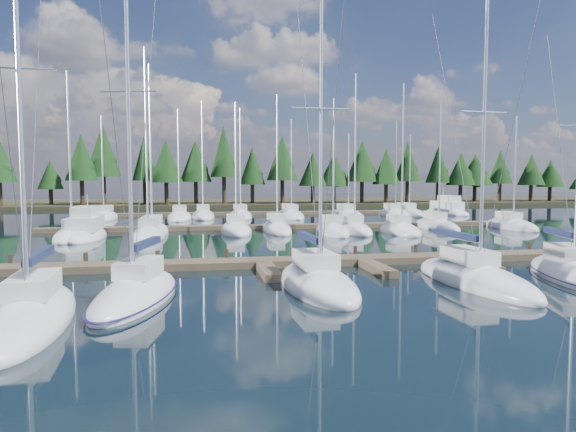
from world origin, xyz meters
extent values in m
plane|color=black|center=(0.00, 30.00, 0.00)|extent=(260.00, 260.00, 0.00)
cube|color=#2F2D1A|center=(0.00, 90.00, 0.30)|extent=(220.00, 30.00, 0.60)
cube|color=brown|center=(0.00, 18.00, 0.20)|extent=(44.00, 2.00, 0.40)
cube|color=brown|center=(-18.00, 15.00, 0.20)|extent=(0.90, 4.00, 0.40)
cube|color=brown|center=(-12.00, 15.00, 0.20)|extent=(0.90, 4.00, 0.40)
cube|color=brown|center=(-6.00, 15.00, 0.20)|extent=(0.90, 4.00, 0.40)
cube|color=brown|center=(0.00, 15.00, 0.20)|extent=(0.90, 4.00, 0.40)
cube|color=brown|center=(6.00, 15.00, 0.20)|extent=(0.90, 4.00, 0.40)
cube|color=brown|center=(12.00, 15.00, 0.20)|extent=(0.90, 4.00, 0.40)
cylinder|color=#2F241A|center=(-20.00, 19.00, 0.45)|extent=(0.26, 0.26, 0.90)
cylinder|color=#2F241A|center=(-16.00, 19.00, 0.45)|extent=(0.26, 0.26, 0.90)
cylinder|color=#2F241A|center=(-12.00, 19.00, 0.45)|extent=(0.26, 0.26, 0.90)
cylinder|color=#2F241A|center=(-8.00, 19.00, 0.45)|extent=(0.26, 0.26, 0.90)
cylinder|color=#2F241A|center=(-4.00, 19.00, 0.45)|extent=(0.26, 0.26, 0.90)
cylinder|color=#2F241A|center=(0.00, 19.00, 0.45)|extent=(0.26, 0.26, 0.90)
cylinder|color=#2F241A|center=(4.00, 19.00, 0.45)|extent=(0.26, 0.26, 0.90)
cylinder|color=#2F241A|center=(8.00, 19.00, 0.45)|extent=(0.26, 0.26, 0.90)
cylinder|color=#2F241A|center=(12.00, 19.00, 0.45)|extent=(0.26, 0.26, 0.90)
cube|color=brown|center=(0.00, 40.00, 0.20)|extent=(50.00, 1.80, 0.40)
cube|color=brown|center=(0.00, 60.00, 0.20)|extent=(46.00, 1.80, 0.40)
ellipsoid|color=silver|center=(-15.42, 7.33, 0.15)|extent=(3.24, 9.25, 1.90)
cube|color=beige|center=(-15.45, 7.78, 1.35)|extent=(1.63, 3.00, 0.70)
cylinder|color=silver|center=(-15.38, 6.87, 8.03)|extent=(0.17, 0.17, 14.07)
cylinder|color=silver|center=(-15.53, 8.87, 2.10)|extent=(0.41, 3.99, 0.12)
cube|color=#161F3D|center=(-15.53, 8.87, 2.25)|extent=(0.63, 3.83, 0.30)
cylinder|color=silver|center=(-15.38, 6.87, 8.74)|extent=(2.33, 0.24, 0.07)
cylinder|color=#3F3F44|center=(-15.24, 4.93, 7.88)|extent=(0.32, 3.93, 14.38)
cylinder|color=#3F3F44|center=(-15.56, 9.27, 7.88)|extent=(0.38, 4.83, 14.38)
ellipsoid|color=silver|center=(-12.22, 10.31, 0.15)|extent=(4.18, 8.47, 1.90)
cube|color=beige|center=(-12.13, 10.71, 1.35)|extent=(1.90, 2.83, 0.70)
cylinder|color=silver|center=(-12.30, 9.91, 7.88)|extent=(0.19, 0.19, 13.76)
cylinder|color=silver|center=(-11.92, 11.66, 2.10)|extent=(0.87, 3.52, 0.12)
cube|color=#161F3D|center=(-11.92, 11.66, 2.25)|extent=(1.06, 3.41, 0.30)
cylinder|color=silver|center=(-12.30, 9.91, 8.57)|extent=(2.23, 0.55, 0.07)
cylinder|color=#3F3F44|center=(-12.67, 8.21, 7.73)|extent=(0.77, 3.45, 14.06)
cylinder|color=#3F3F44|center=(-11.85, 12.02, 7.73)|extent=(0.95, 4.24, 14.06)
ellipsoid|color=#140D42|center=(-12.22, 10.31, 0.22)|extent=(4.34, 8.81, 0.18)
ellipsoid|color=silver|center=(-4.24, 11.23, 0.15)|extent=(3.42, 8.42, 1.90)
cube|color=beige|center=(-4.26, 11.65, 1.35)|extent=(1.77, 2.73, 0.70)
cylinder|color=silver|center=(-4.22, 10.82, 7.56)|extent=(0.17, 0.17, 13.11)
cylinder|color=silver|center=(-4.32, 12.64, 2.10)|extent=(0.32, 3.64, 0.12)
cube|color=#161F3D|center=(-4.32, 12.64, 2.25)|extent=(0.54, 3.49, 0.30)
cylinder|color=silver|center=(-4.22, 10.82, 8.21)|extent=(2.67, 0.22, 0.07)
cylinder|color=#3F3F44|center=(-4.12, 9.04, 7.41)|extent=(0.23, 3.58, 13.42)
cylinder|color=#3F3F44|center=(-4.34, 13.01, 7.41)|extent=(0.28, 4.41, 13.42)
ellipsoid|color=silver|center=(3.43, 10.97, 0.15)|extent=(3.20, 9.54, 1.90)
cube|color=beige|center=(3.40, 11.44, 1.35)|extent=(1.62, 3.09, 0.70)
cylinder|color=silver|center=(3.46, 10.50, 7.53)|extent=(0.17, 0.17, 13.06)
cylinder|color=silver|center=(3.33, 12.56, 2.10)|extent=(0.38, 4.13, 0.12)
cube|color=#161F3D|center=(3.33, 12.56, 2.25)|extent=(0.60, 3.96, 0.30)
cylinder|color=silver|center=(3.46, 10.50, 8.18)|extent=(2.34, 0.22, 0.07)
cylinder|color=#3F3F44|center=(3.59, 8.48, 7.38)|extent=(0.29, 4.06, 13.37)
cylinder|color=#3F3F44|center=(3.30, 12.98, 7.38)|extent=(0.35, 5.00, 13.37)
ellipsoid|color=silver|center=(8.94, 11.34, 0.15)|extent=(4.52, 8.63, 1.90)
cube|color=beige|center=(9.05, 11.74, 1.35)|extent=(1.99, 2.91, 0.70)
cylinder|color=silver|center=(9.31, 12.70, 2.10)|extent=(1.06, 3.55, 0.12)
cube|color=#161F3D|center=(9.31, 12.70, 2.25)|extent=(1.24, 3.45, 0.30)
cylinder|color=#3F3F44|center=(9.41, 13.06, 6.94)|extent=(1.18, 4.27, 12.49)
ellipsoid|color=#140D42|center=(8.94, 11.34, 0.22)|extent=(4.70, 8.98, 0.18)
ellipsoid|color=silver|center=(-20.14, 34.30, 0.15)|extent=(2.60, 8.84, 1.90)
cube|color=beige|center=(-20.14, 34.74, 1.35)|extent=(1.43, 2.83, 0.70)
cylinder|color=silver|center=(-20.14, 33.86, 7.48)|extent=(0.16, 0.16, 12.96)
ellipsoid|color=silver|center=(-13.78, 36.45, 0.15)|extent=(2.77, 8.37, 1.90)
cube|color=beige|center=(-13.78, 36.87, 1.35)|extent=(1.52, 2.68, 0.70)
cylinder|color=silver|center=(-13.78, 36.03, 8.12)|extent=(0.16, 0.16, 14.24)
ellipsoid|color=silver|center=(-13.87, 33.67, 0.15)|extent=(2.76, 9.12, 1.90)
cube|color=beige|center=(-13.87, 34.12, 1.35)|extent=(1.52, 2.92, 0.70)
cylinder|color=silver|center=(-13.87, 33.21, 8.49)|extent=(0.16, 0.16, 14.98)
ellipsoid|color=silver|center=(-6.18, 36.49, 0.15)|extent=(2.82, 8.36, 1.90)
cube|color=beige|center=(-6.18, 36.91, 1.35)|extent=(1.55, 2.67, 0.70)
cylinder|color=silver|center=(-6.18, 36.07, 6.54)|extent=(0.16, 0.16, 11.08)
ellipsoid|color=silver|center=(-2.25, 36.97, 0.15)|extent=(2.52, 8.98, 1.90)
cube|color=beige|center=(-2.25, 37.42, 1.35)|extent=(1.38, 2.87, 0.70)
cylinder|color=silver|center=(-2.25, 36.52, 6.96)|extent=(0.16, 0.16, 11.93)
ellipsoid|color=silver|center=(2.45, 33.93, 0.15)|extent=(2.46, 7.59, 1.90)
cube|color=beige|center=(2.45, 34.31, 1.35)|extent=(1.35, 2.43, 0.70)
cylinder|color=silver|center=(2.45, 33.55, 6.63)|extent=(0.16, 0.16, 11.27)
ellipsoid|color=silver|center=(4.74, 34.78, 0.15)|extent=(2.69, 7.98, 1.90)
cube|color=beige|center=(4.74, 35.18, 1.35)|extent=(1.48, 2.55, 0.70)
cylinder|color=silver|center=(4.74, 34.39, 7.83)|extent=(0.16, 0.16, 13.67)
ellipsoid|color=silver|center=(8.79, 33.34, 0.15)|extent=(2.81, 7.31, 1.90)
cube|color=beige|center=(8.79, 33.70, 1.35)|extent=(1.55, 2.34, 0.70)
cylinder|color=silver|center=(8.79, 32.97, 7.34)|extent=(0.16, 0.16, 12.68)
ellipsoid|color=silver|center=(14.11, 36.77, 0.15)|extent=(2.43, 8.74, 1.90)
cube|color=beige|center=(14.11, 37.21, 1.35)|extent=(1.34, 2.80, 0.70)
cylinder|color=silver|center=(14.11, 36.34, 6.93)|extent=(0.16, 0.16, 11.85)
ellipsoid|color=silver|center=(21.70, 35.75, 0.15)|extent=(2.60, 8.29, 1.90)
cube|color=beige|center=(21.70, 36.16, 1.35)|extent=(1.43, 2.65, 0.70)
cylinder|color=silver|center=(21.70, 35.33, 6.16)|extent=(0.16, 0.16, 10.31)
ellipsoid|color=silver|center=(-21.18, 55.08, 0.15)|extent=(2.89, 8.87, 1.90)
cube|color=beige|center=(-21.18, 55.53, 1.35)|extent=(1.59, 2.84, 0.70)
cylinder|color=silver|center=(-21.18, 54.64, 6.87)|extent=(0.16, 0.16, 11.73)
ellipsoid|color=silver|center=(-11.97, 53.68, 0.15)|extent=(2.92, 9.76, 1.90)
cube|color=beige|center=(-11.97, 54.17, 1.35)|extent=(1.61, 3.12, 0.70)
cylinder|color=silver|center=(-11.97, 53.19, 7.24)|extent=(0.16, 0.16, 12.48)
ellipsoid|color=silver|center=(-9.06, 55.31, 0.15)|extent=(2.89, 9.50, 1.90)
cube|color=beige|center=(-9.06, 55.79, 1.35)|extent=(1.59, 3.04, 0.70)
cylinder|color=silver|center=(-9.06, 54.84, 7.92)|extent=(0.16, 0.16, 13.84)
ellipsoid|color=silver|center=(-4.28, 54.92, 0.15)|extent=(2.88, 8.52, 1.90)
cube|color=beige|center=(-4.28, 55.35, 1.35)|extent=(1.58, 2.73, 0.70)
cylinder|color=silver|center=(-4.28, 54.50, 7.52)|extent=(0.16, 0.16, 13.03)
ellipsoid|color=silver|center=(2.33, 54.77, 0.15)|extent=(2.90, 11.49, 1.90)
cube|color=beige|center=(2.33, 55.34, 1.35)|extent=(1.59, 3.68, 0.70)
cylinder|color=silver|center=(2.33, 54.19, 6.83)|extent=(0.16, 0.16, 11.66)
ellipsoid|color=silver|center=(9.86, 54.14, 0.15)|extent=(2.99, 10.86, 1.90)
cube|color=beige|center=(9.86, 54.68, 1.35)|extent=(1.64, 3.48, 0.70)
cylinder|color=silver|center=(9.86, 53.59, 5.98)|extent=(0.16, 0.16, 9.95)
ellipsoid|color=silver|center=(16.33, 53.86, 0.15)|extent=(2.99, 8.68, 1.90)
cube|color=beige|center=(16.33, 54.30, 1.35)|extent=(1.64, 2.78, 0.70)
cylinder|color=silver|center=(16.33, 53.43, 6.83)|extent=(0.16, 0.16, 11.66)
ellipsoid|color=silver|center=(18.88, 55.25, 0.15)|extent=(2.75, 10.26, 1.90)
cube|color=beige|center=(18.88, 55.77, 1.35)|extent=(1.51, 3.28, 0.70)
cylinder|color=silver|center=(18.88, 54.74, 6.02)|extent=(0.16, 0.16, 10.03)
ellipsoid|color=silver|center=(-19.11, 34.31, 0.10)|extent=(3.01, 8.98, 1.80)
cube|color=silver|center=(-19.11, 34.31, 1.30)|extent=(2.25, 4.94, 1.20)
cube|color=beige|center=(-19.11, 33.86, 2.29)|extent=(1.65, 3.14, 0.90)
cylinder|color=silver|center=(-19.11, 35.21, 2.89)|extent=(0.08, 0.08, 1.60)
ellipsoid|color=silver|center=(25.03, 55.97, 0.10)|extent=(4.62, 9.27, 1.77)
cube|color=silver|center=(25.03, 55.97, 1.28)|extent=(3.12, 5.21, 1.18)
cube|color=beige|center=(25.12, 55.53, 2.27)|extent=(2.20, 3.36, 0.89)
cylinder|color=silver|center=(24.86, 56.84, 2.86)|extent=(0.09, 0.09, 1.58)
cylinder|color=black|center=(-41.10, 77.69, 2.52)|extent=(0.70, 0.70, 3.84)
ellipsoid|color=black|center=(-40.60, 77.69, 6.46)|extent=(3.25, 3.25, 3.25)
cylinder|color=black|center=(-34.94, 83.40, 1.91)|extent=(0.70, 0.70, 2.63)
cone|color=black|center=(-34.94, 83.40, 5.79)|extent=(4.26, 4.26, 5.11)
ellipsoid|color=black|center=(-34.44, 83.40, 4.62)|extent=(2.55, 2.55, 2.55)
cylinder|color=black|center=(-29.08, 80.20, 2.65)|extent=(0.70, 0.70, 4.11)
cone|color=black|center=(-29.08, 80.20, 8.70)|extent=(5.33, 5.33, 7.98)
ellipsoid|color=black|center=(-28.58, 80.20, 6.87)|extent=(3.20, 3.20, 3.20)
cylinder|color=black|center=(-26.07, 83.34, 3.00)|extent=(0.70, 0.70, 4.79)
cone|color=black|center=(-26.07, 83.34, 10.05)|extent=(6.10, 6.10, 9.32)
ellipsoid|color=black|center=(-25.57, 83.34, 7.92)|extent=(3.66, 3.66, 3.66)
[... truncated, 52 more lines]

